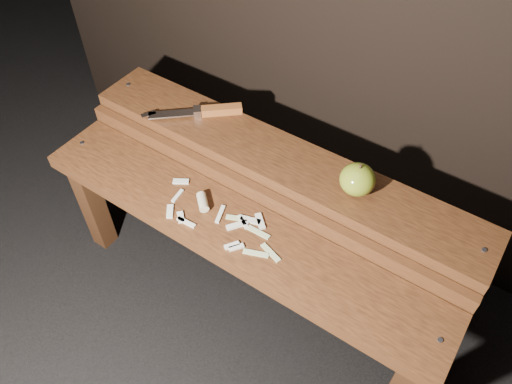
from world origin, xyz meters
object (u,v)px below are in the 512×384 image
Objects in this scene: bench_front_tier at (231,244)px; apple at (358,179)px; bench_rear_tier at (277,177)px; knife at (209,111)px.

bench_front_tier is 12.84× the size of apple.
bench_front_tier is 1.00× the size of bench_rear_tier.
bench_rear_tier is (0.00, 0.23, 0.06)m from bench_front_tier.
bench_rear_tier is 5.06× the size of knife.
apple is 0.50m from knife.
bench_rear_tier is at bearing 90.00° from bench_front_tier.
bench_rear_tier is at bearing -7.25° from knife.
knife reaches higher than bench_rear_tier.
apple is 0.39× the size of knife.
knife is at bearing 135.26° from bench_front_tier.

